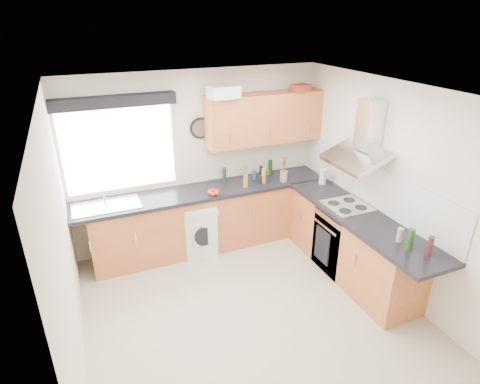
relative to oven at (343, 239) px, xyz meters
name	(u,v)px	position (x,y,z in m)	size (l,w,h in m)	color
ground_plane	(248,308)	(-1.50, -0.30, -0.42)	(3.60, 3.60, 0.00)	beige
ceiling	(251,92)	(-1.50, -0.30, 2.08)	(3.60, 3.60, 0.02)	white
wall_back	(198,160)	(-1.50, 1.50, 0.82)	(3.60, 0.02, 2.50)	silver
wall_front	(360,328)	(-1.50, -2.10, 0.82)	(3.60, 0.02, 2.50)	silver
wall_left	(64,250)	(-3.30, -0.30, 0.82)	(0.02, 3.60, 2.50)	silver
wall_right	(386,187)	(0.30, -0.30, 0.82)	(0.02, 3.60, 2.50)	silver
window	(119,149)	(-2.55, 1.49, 1.12)	(1.40, 0.02, 1.10)	silver
window_blind	(114,101)	(-2.55, 1.40, 1.76)	(1.50, 0.18, 0.14)	black
splashback	(368,183)	(0.29, 0.00, 0.75)	(0.01, 3.00, 0.54)	white
base_cab_back	(200,221)	(-1.60, 1.21, 0.01)	(3.00, 0.58, 0.86)	#B05C30
base_cab_corner	(297,202)	(0.00, 1.20, 0.01)	(0.60, 0.60, 0.86)	#B05C30
base_cab_right	(351,244)	(0.01, -0.15, 0.01)	(0.58, 2.10, 0.86)	#B05C30
worktop_back	(205,191)	(-1.50, 1.20, 0.46)	(3.60, 0.62, 0.05)	black
worktop_right	(362,218)	(0.00, -0.30, 0.46)	(0.62, 2.42, 0.05)	black
sink	(106,203)	(-2.83, 1.20, 0.52)	(0.84, 0.46, 0.10)	silver
oven	(343,239)	(0.00, 0.00, 0.00)	(0.56, 0.58, 0.85)	black
hob_plate	(347,206)	(0.00, 0.00, 0.49)	(0.52, 0.52, 0.01)	silver
extractor_hood	(362,140)	(0.10, 0.00, 1.34)	(0.52, 0.78, 0.66)	silver
upper_cabinets	(264,118)	(-0.55, 1.32, 1.38)	(1.70, 0.35, 0.70)	#B05C30
washing_machine	(199,228)	(-1.65, 1.11, -0.04)	(0.52, 0.50, 0.76)	silver
wall_clock	(201,128)	(-1.45, 1.46, 1.29)	(0.30, 0.30, 0.04)	black
casserole	(223,92)	(-1.20, 1.22, 1.80)	(0.38, 0.28, 0.16)	silver
storage_box	(301,88)	(-0.05, 1.22, 1.78)	(0.22, 0.18, 0.10)	#9E2D20
utensil_pot	(284,176)	(-0.35, 1.05, 0.56)	(0.11, 0.11, 0.15)	gray
kitchen_roll	(323,177)	(0.12, 0.75, 0.59)	(0.10, 0.10, 0.22)	silver
tomato_cluster	(214,192)	(-1.45, 1.00, 0.52)	(0.15, 0.15, 0.07)	red
jar_0	(245,172)	(-0.84, 1.35, 0.59)	(0.04, 0.04, 0.22)	#A18937
jar_1	(264,176)	(-0.65, 1.10, 0.60)	(0.07, 0.07, 0.22)	olive
jar_2	(260,179)	(-0.71, 1.11, 0.55)	(0.06, 0.06, 0.12)	black
jar_3	(224,174)	(-1.14, 1.40, 0.59)	(0.06, 0.06, 0.20)	#163E1D
jar_4	(246,181)	(-0.95, 1.07, 0.58)	(0.06, 0.06, 0.18)	olive
jar_5	(268,172)	(-0.44, 1.36, 0.53)	(0.04, 0.04, 0.09)	olive
jar_6	(261,171)	(-0.57, 1.35, 0.57)	(0.05, 0.05, 0.16)	black
jar_7	(245,182)	(-0.95, 1.07, 0.56)	(0.05, 0.05, 0.14)	navy
jar_8	(270,167)	(-0.42, 1.36, 0.60)	(0.07, 0.07, 0.23)	#153713
jar_9	(254,175)	(-0.71, 1.28, 0.56)	(0.06, 0.06, 0.14)	navy
bottle_0	(400,235)	(-0.01, -0.92, 0.57)	(0.06, 0.06, 0.16)	#A7998E
bottle_1	(411,239)	(-0.03, -1.09, 0.61)	(0.07, 0.07, 0.24)	#1F491A
bottle_2	(430,246)	(0.07, -1.25, 0.59)	(0.06, 0.06, 0.22)	#521D22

